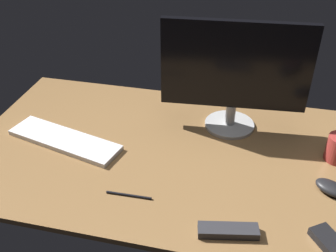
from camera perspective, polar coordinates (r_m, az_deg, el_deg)
desk at (r=141.62cm, az=-0.53°, el=-3.84°), size 140.00×84.00×2.00cm
monitor at (r=143.93cm, az=9.64°, el=7.65°), size 53.22×19.06×42.05cm
keyboard at (r=149.36cm, az=-14.74°, el=-1.97°), size 45.13×22.08×1.78cm
computer_mouse at (r=133.92cm, az=22.52°, el=-8.27°), size 11.93×10.96×3.04cm
media_remote at (r=117.19cm, az=23.16°, el=-16.06°), size 13.78×16.29×3.81cm
tv_remote at (r=113.76cm, az=8.70°, el=-14.73°), size 17.34×7.77×2.39cm
pen at (r=123.85cm, az=-5.68°, el=-9.92°), size 14.47×1.07×0.74cm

